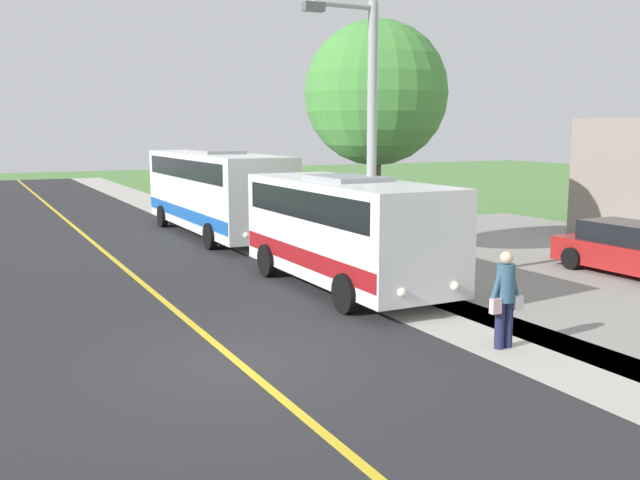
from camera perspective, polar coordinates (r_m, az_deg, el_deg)
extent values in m
plane|color=#548442|center=(12.54, -6.63, -9.86)|extent=(120.00, 120.00, 0.00)
cube|color=#28282B|center=(12.54, -6.63, -9.84)|extent=(8.00, 100.00, 0.01)
cube|color=#B2ADA3|center=(15.06, 12.37, -6.77)|extent=(2.40, 100.00, 0.01)
cube|color=gold|center=(12.53, -6.63, -9.82)|extent=(0.16, 100.00, 0.00)
cube|color=white|center=(17.86, 2.11, 0.98)|extent=(2.47, 7.16, 2.41)
cube|color=maroon|center=(17.96, 2.10, -1.08)|extent=(2.51, 7.02, 0.44)
cube|color=black|center=(17.78, 2.12, 3.07)|extent=(2.51, 6.45, 0.70)
cube|color=gray|center=(17.73, 2.13, 5.03)|extent=(1.48, 2.15, 0.12)
cylinder|color=black|center=(16.88, 9.46, -3.41)|extent=(0.25, 0.90, 0.90)
cylinder|color=black|center=(15.56, 2.10, -4.35)|extent=(0.25, 0.90, 0.90)
cylinder|color=black|center=(20.54, 2.08, -1.08)|extent=(0.25, 0.90, 0.90)
cylinder|color=black|center=(19.47, -4.28, -1.66)|extent=(0.25, 0.90, 0.90)
sphere|color=#F2EACC|center=(15.42, 10.87, -3.68)|extent=(0.20, 0.20, 0.20)
sphere|color=#F2EACC|center=(14.64, 6.65, -4.25)|extent=(0.20, 0.20, 0.20)
cube|color=white|center=(27.26, -8.49, 4.04)|extent=(2.52, 10.07, 2.78)
cube|color=blue|center=(27.35, -8.45, 2.29)|extent=(2.56, 9.87, 0.44)
cube|color=black|center=(27.20, -8.53, 5.80)|extent=(2.56, 9.06, 0.70)
cube|color=gray|center=(27.18, -8.56, 7.08)|extent=(1.51, 3.02, 0.12)
cylinder|color=black|center=(24.96, -3.38, 0.70)|extent=(0.25, 0.90, 0.90)
cylinder|color=black|center=(24.07, -8.88, 0.30)|extent=(0.25, 0.90, 0.90)
cylinder|color=black|center=(30.74, -8.07, 2.18)|extent=(0.25, 0.90, 0.90)
cylinder|color=black|center=(30.02, -12.63, 1.90)|extent=(0.25, 0.90, 0.90)
sphere|color=#F2EACC|center=(22.95, -2.74, 0.61)|extent=(0.20, 0.20, 0.20)
sphere|color=#F2EACC|center=(22.42, -5.97, 0.37)|extent=(0.20, 0.20, 0.20)
cylinder|color=#1E2347|center=(13.65, 14.97, -6.60)|extent=(0.18, 0.18, 0.89)
cylinder|color=#1E2347|center=(13.52, 14.33, -6.72)|extent=(0.18, 0.18, 0.89)
cylinder|color=#335972|center=(13.39, 14.78, -3.38)|extent=(0.34, 0.34, 0.70)
sphere|color=beige|center=(13.30, 14.87, -1.40)|extent=(0.24, 0.24, 0.24)
cylinder|color=#335972|center=(13.51, 15.37, -3.15)|extent=(0.29, 0.10, 0.63)
cube|color=white|center=(13.62, 15.68, -4.92)|extent=(0.20, 0.12, 0.28)
cylinder|color=#335972|center=(13.27, 14.20, -3.32)|extent=(0.29, 0.10, 0.63)
cube|color=beige|center=(13.28, 14.02, -5.21)|extent=(0.20, 0.12, 0.28)
cylinder|color=#9E9EA3|center=(17.54, 4.20, 7.29)|extent=(0.24, 0.24, 7.05)
cylinder|color=#9E9EA3|center=(17.37, 1.96, 18.47)|extent=(1.60, 0.14, 0.14)
cube|color=#59595B|center=(16.99, -0.53, 18.35)|extent=(0.50, 0.24, 0.20)
cube|color=#A51E1E|center=(21.49, 24.03, -1.20)|extent=(1.85, 4.42, 0.70)
cube|color=black|center=(21.52, 23.72, 0.55)|extent=(1.56, 2.44, 0.57)
cylinder|color=black|center=(23.06, 22.74, -1.00)|extent=(0.23, 0.64, 0.64)
cylinder|color=black|center=(21.72, 19.70, -1.41)|extent=(0.23, 0.64, 0.64)
cylinder|color=brown|center=(22.09, 4.45, 2.96)|extent=(0.36, 0.36, 3.47)
sphere|color=#478C3D|center=(21.99, 4.56, 11.76)|extent=(4.39, 4.39, 4.39)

